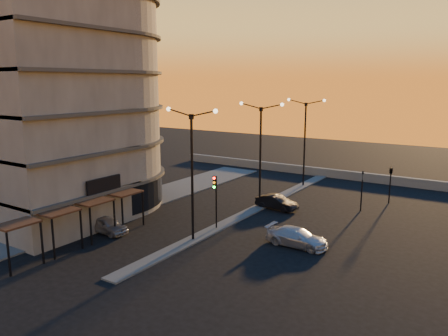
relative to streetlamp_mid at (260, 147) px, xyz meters
The scene contains 14 objects.
ground 11.46m from the streetlamp_mid, 90.00° to the right, with size 120.00×120.00×0.00m, color black.
sidewalk_west 13.30m from the streetlamp_mid, 150.26° to the right, with size 5.00×40.00×0.12m, color #4E4E4B.
median 5.53m from the streetlamp_mid, 90.00° to the left, with size 1.20×36.00×0.12m, color #4E4E4B.
parapet 16.91m from the streetlamp_mid, 82.87° to the left, with size 44.00×0.50×1.00m, color slate.
building 18.31m from the streetlamp_mid, 144.54° to the right, with size 14.35×17.08×25.00m.
streetlamp_near 10.00m from the streetlamp_mid, 90.00° to the right, with size 4.32×0.32×9.51m.
streetlamp_mid is the anchor object (origin of this frame).
streetlamp_far 10.00m from the streetlamp_mid, 90.00° to the left, with size 4.32×0.32×9.51m.
traffic_light_main 7.62m from the streetlamp_mid, 90.00° to the right, with size 0.28×0.44×4.25m.
signal_east_a 9.67m from the streetlamp_mid, 26.57° to the left, with size 0.13×0.16×3.60m.
signal_east_b 12.67m from the streetlamp_mid, 40.10° to the left, with size 0.42×1.99×3.60m.
car_hatchback 14.73m from the streetlamp_mid, 117.94° to the right, with size 1.49×3.69×1.26m, color #96979D.
car_sedan 5.20m from the streetlamp_mid, 15.64° to the left, with size 1.35×3.86×1.27m, color black.
car_wagon 10.81m from the streetlamp_mid, 45.82° to the right, with size 1.78×4.38×1.27m, color #BABCC3.
Camera 1 is at (18.17, -23.77, 11.22)m, focal length 35.00 mm.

